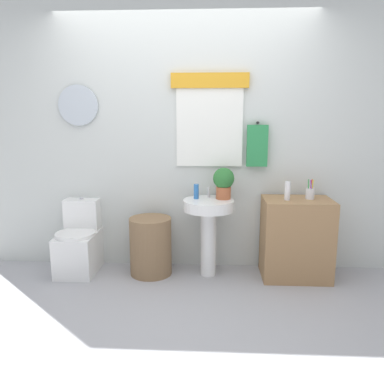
{
  "coord_description": "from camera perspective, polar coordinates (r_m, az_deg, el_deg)",
  "views": [
    {
      "loc": [
        0.26,
        -2.67,
        1.53
      ],
      "look_at": [
        0.08,
        0.8,
        0.84
      ],
      "focal_mm": 35.67,
      "sensor_mm": 36.0,
      "label": 1
    }
  ],
  "objects": [
    {
      "name": "back_wall",
      "position": [
        3.83,
        -0.9,
        7.92
      ],
      "size": [
        4.4,
        0.18,
        2.6
      ],
      "color": "silver",
      "rests_on": "ground_plane"
    },
    {
      "name": "ground_plane",
      "position": [
        3.09,
        -2.39,
        -18.41
      ],
      "size": [
        8.0,
        8.0,
        0.0
      ],
      "primitive_type": "plane",
      "color": "#A3A3A8"
    },
    {
      "name": "pedestal_sink",
      "position": [
        3.65,
        2.48,
        -4.19
      ],
      "size": [
        0.48,
        0.48,
        0.75
      ],
      "color": "white",
      "rests_on": "ground_plane"
    },
    {
      "name": "potted_plant",
      "position": [
        3.63,
        4.75,
        1.57
      ],
      "size": [
        0.2,
        0.2,
        0.3
      ],
      "color": "#AD5B38",
      "rests_on": "pedestal_sink"
    },
    {
      "name": "toilet",
      "position": [
        3.99,
        -16.49,
        -7.48
      ],
      "size": [
        0.38,
        0.51,
        0.73
      ],
      "color": "white",
      "rests_on": "ground_plane"
    },
    {
      "name": "wooden_cabinet",
      "position": [
        3.79,
        15.28,
        -6.73
      ],
      "size": [
        0.63,
        0.44,
        0.77
      ],
      "primitive_type": "cube",
      "color": "#9E754C",
      "rests_on": "ground_plane"
    },
    {
      "name": "faucet",
      "position": [
        3.71,
        2.53,
        -0.04
      ],
      "size": [
        0.03,
        0.03,
        0.1
      ],
      "primitive_type": "cylinder",
      "color": "silver",
      "rests_on": "pedestal_sink"
    },
    {
      "name": "lotion_bottle",
      "position": [
        3.61,
        14.08,
        0.16
      ],
      "size": [
        0.05,
        0.05,
        0.17
      ],
      "primitive_type": "cylinder",
      "color": "white",
      "rests_on": "wooden_cabinet"
    },
    {
      "name": "laundry_hamper",
      "position": [
        3.78,
        -6.19,
        -8.04
      ],
      "size": [
        0.41,
        0.41,
        0.57
      ],
      "primitive_type": "cylinder",
      "color": "#846647",
      "rests_on": "ground_plane"
    },
    {
      "name": "toothbrush_cup",
      "position": [
        3.72,
        17.24,
        -0.18
      ],
      "size": [
        0.08,
        0.08,
        0.19
      ],
      "color": "silver",
      "rests_on": "wooden_cabinet"
    },
    {
      "name": "soap_bottle",
      "position": [
        3.64,
        0.64,
        0.08
      ],
      "size": [
        0.05,
        0.05,
        0.14
      ],
      "primitive_type": "cylinder",
      "color": "#2D6BB7",
      "rests_on": "pedestal_sink"
    }
  ]
}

